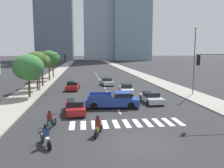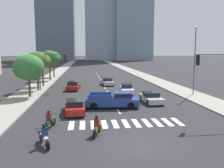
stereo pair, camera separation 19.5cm
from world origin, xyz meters
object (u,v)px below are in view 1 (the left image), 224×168
sedan_silver_3 (107,82)px  street_tree_second (37,61)px  street_tree_fourth (49,58)px  motorcycle_trailing (46,137)px  sedan_red_1 (73,86)px  sedan_white_0 (126,89)px  street_tree_nearest (28,67)px  motorcycle_third (98,127)px  street_lamp_east (194,56)px  street_tree_third (42,61)px  street_tree_fifth (53,58)px  sedan_silver_4 (151,98)px  motorcycle_lead (50,121)px  sedan_red_2 (75,107)px  pickup_truck (115,100)px  traffic_signal_far (49,64)px

sedan_silver_3 → street_tree_second: 13.03m
street_tree_second → street_tree_fourth: bearing=90.0°
motorcycle_trailing → sedan_red_1: motorcycle_trailing is taller
sedan_white_0 → street_tree_nearest: street_tree_nearest is taller
street_tree_nearest → street_tree_fourth: (0.00, 18.42, 0.67)m
motorcycle_third → street_lamp_east: (14.16, 14.48, 4.78)m
motorcycle_third → sedan_red_1: bearing=23.6°
street_tree_third → street_tree_second: bearing=-90.0°
motorcycle_trailing → motorcycle_third: same height
street_lamp_east → sedan_white_0: bearing=163.9°
motorcycle_trailing → sedan_silver_3: bearing=-37.9°
sedan_red_1 → street_tree_fifth: (-5.34, 18.69, 3.91)m
street_tree_second → street_tree_third: bearing=90.0°
motorcycle_third → sedan_silver_4: 12.44m
motorcycle_lead → street_tree_nearest: size_ratio=0.38×
motorcycle_lead → sedan_white_0: motorcycle_lead is taller
motorcycle_third → street_tree_third: street_tree_third is taller
sedan_white_0 → sedan_red_1: bearing=-112.8°
motorcycle_trailing → sedan_red_1: 22.76m
motorcycle_third → street_tree_third: (-7.99, 25.11, 3.82)m
motorcycle_lead → motorcycle_trailing: size_ratio=1.06×
sedan_silver_4 → street_tree_fifth: street_tree_fifth is taller
sedan_red_2 → sedan_silver_4: (8.83, 3.71, -0.02)m
pickup_truck → sedan_red_1: bearing=114.8°
motorcycle_trailing → street_tree_fifth: size_ratio=0.34×
street_tree_nearest → street_tree_fifth: street_tree_fifth is taller
motorcycle_third → street_tree_fifth: 40.82m
sedan_red_2 → street_tree_second: (-6.12, 14.04, 3.95)m
street_tree_fourth → street_tree_fifth: street_tree_fourth is taller
street_lamp_east → sedan_silver_3: bearing=133.6°
traffic_signal_far → street_tree_second: street_tree_second is taller
sedan_silver_4 → traffic_signal_far: 16.66m
pickup_truck → sedan_silver_4: pickup_truck is taller
motorcycle_third → street_tree_fourth: bearing=29.9°
sedan_white_0 → street_tree_nearest: 13.77m
motorcycle_lead → street_tree_nearest: 14.22m
traffic_signal_far → street_lamp_east: street_lamp_east is taller
street_lamp_east → street_tree_nearest: street_lamp_east is taller
motorcycle_lead → sedan_silver_3: (6.84, 24.07, 0.00)m
motorcycle_lead → street_tree_third: (-4.39, 23.23, 3.82)m
street_tree_second → street_tree_fourth: street_tree_fourth is taller
motorcycle_lead → sedan_silver_3: bearing=-0.3°
motorcycle_trailing → motorcycle_third: 3.79m
motorcycle_trailing → street_tree_fourth: (-4.56, 34.99, 4.08)m
street_tree_second → pickup_truck: bearing=-49.9°
sedan_silver_4 → street_tree_fifth: 33.32m
pickup_truck → sedan_silver_4: bearing=26.3°
sedan_white_0 → motorcycle_lead: bearing=-25.4°
motorcycle_trailing → sedan_white_0: 20.56m
traffic_signal_far → pickup_truck: bearing=-54.4°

